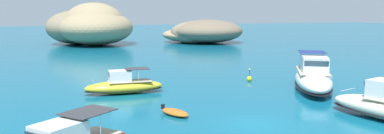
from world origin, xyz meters
The scene contains 7 objects.
ground_plane centered at (0.00, 0.00, 0.00)m, with size 400.00×400.00×0.00m, color #0C5B7A.
islet_large centered at (-3.35, 69.17, 4.08)m, with size 23.46×27.07×9.54m.
islet_small centered at (22.19, 64.68, 2.47)m, with size 23.10×23.88×5.60m.
motorboat_yellow centered at (-6.24, 12.91, 0.72)m, with size 7.28×2.57×2.25m.
motorboat_white centered at (11.02, 8.21, 1.09)m, with size 8.67×11.10×3.45m.
dinghy_tender centered at (-4.21, 4.08, 0.22)m, with size 2.01×2.84×0.58m.
channel_buoy centered at (7.50, 14.25, 0.34)m, with size 0.56×0.56×1.48m.
Camera 1 is at (-12.44, -21.30, 7.35)m, focal length 35.72 mm.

